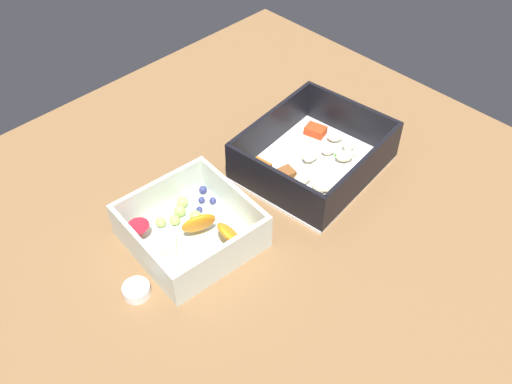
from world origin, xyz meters
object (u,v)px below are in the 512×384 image
at_px(pasta_container, 314,158).
at_px(candy_bar, 188,175).
at_px(fruit_bowl, 190,230).
at_px(paper_cup_liner, 138,292).

bearing_deg(pasta_container, candy_bar, 135.21).
bearing_deg(fruit_bowl, pasta_container, -5.58).
xyz_separation_m(pasta_container, fruit_bowl, (-0.22, 0.02, -0.00)).
distance_m(pasta_container, candy_bar, 0.19).
relative_size(fruit_bowl, paper_cup_liner, 4.88).
height_order(fruit_bowl, paper_cup_liner, fruit_bowl).
height_order(fruit_bowl, candy_bar, fruit_bowl).
height_order(candy_bar, paper_cup_liner, paper_cup_liner).
xyz_separation_m(fruit_bowl, paper_cup_liner, (-0.10, -0.02, -0.01)).
bearing_deg(fruit_bowl, paper_cup_liner, -167.20).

